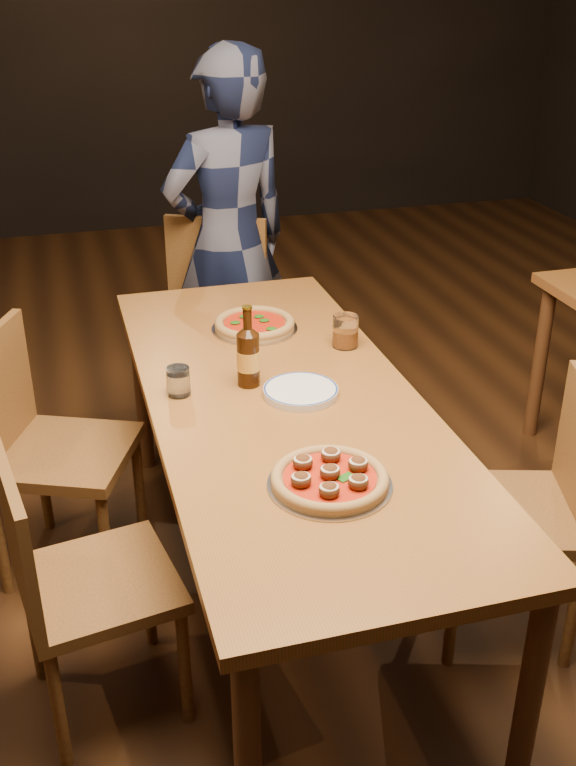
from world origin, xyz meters
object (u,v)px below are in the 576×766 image
object	(u,v)px
table_main	(284,417)
amber_glass	(345,331)
chair_end	(207,329)
water_glass	(178,381)
diner	(229,243)
chair_main_sw	(65,452)
chair_main_e	(510,510)
chair_main_nw	(99,581)
beer_bottle	(248,358)
pizza_meatball	(330,478)
pizza_margherita	(255,324)
plate_stack	(301,391)

from	to	relation	value
table_main	amber_glass	xyz separation A→B (m)	(0.30, 0.30, 0.13)
chair_end	water_glass	xyz separation A→B (m)	(-0.28, -1.09, 0.31)
diner	amber_glass	bearing A→B (deg)	84.41
chair_main_sw	chair_main_e	xyz separation A→B (m)	(1.28, -0.68, -0.01)
chair_main_sw	amber_glass	distance (m)	1.02
chair_main_nw	beer_bottle	world-z (taller)	beer_bottle
chair_main_nw	amber_glass	distance (m)	1.15
chair_end	pizza_meatball	world-z (taller)	chair_end
pizza_meatball	water_glass	world-z (taller)	water_glass
table_main	pizza_meatball	world-z (taller)	pizza_meatball
water_glass	amber_glass	xyz separation A→B (m)	(0.60, 0.20, 0.01)
chair_main_nw	water_glass	xyz separation A→B (m)	(0.30, 0.41, 0.37)
pizza_margherita	plate_stack	size ratio (longest dim) A/B	1.34
chair_main_sw	chair_main_e	bearing A→B (deg)	-94.71
pizza_meatball	chair_main_nw	bearing A→B (deg)	162.38
pizza_margherita	water_glass	bearing A→B (deg)	-128.44
beer_bottle	water_glass	size ratio (longest dim) A/B	2.84
plate_stack	table_main	bearing A→B (deg)	178.01
pizza_meatball	water_glass	bearing A→B (deg)	115.53
table_main	water_glass	world-z (taller)	water_glass
beer_bottle	diner	xyz separation A→B (m)	(0.20, 1.21, -0.02)
chair_main_sw	table_main	bearing A→B (deg)	-94.86
chair_main_sw	pizza_meatball	size ratio (longest dim) A/B	2.90
chair_main_sw	pizza_margherita	bearing A→B (deg)	-52.91
plate_stack	diner	size ratio (longest dim) A/B	0.14
chair_main_nw	plate_stack	size ratio (longest dim) A/B	3.78
pizza_meatball	beer_bottle	xyz separation A→B (m)	(-0.07, 0.60, 0.07)
beer_bottle	chair_main_nw	bearing A→B (deg)	-141.36
chair_main_sw	plate_stack	world-z (taller)	chair_main_sw
table_main	plate_stack	xyz separation A→B (m)	(0.05, -0.00, 0.08)
table_main	chair_main_nw	size ratio (longest dim) A/B	2.34
chair_main_e	water_glass	distance (m)	1.07
pizza_margherita	amber_glass	distance (m)	0.35
chair_main_nw	chair_end	xyz separation A→B (m)	(0.59, 1.50, 0.05)
chair_main_e	amber_glass	size ratio (longest dim) A/B	8.13
pizza_meatball	diner	world-z (taller)	diner
plate_stack	beer_bottle	distance (m)	0.19
chair_end	pizza_margherita	size ratio (longest dim) A/B	3.17
chair_end	amber_glass	size ratio (longest dim) A/B	8.87
table_main	pizza_margherita	world-z (taller)	pizza_margherita
pizza_margherita	diner	world-z (taller)	diner
chair_main_nw	beer_bottle	bearing A→B (deg)	-60.97
chair_main_e	pizza_meatball	world-z (taller)	chair_main_e
table_main	diner	distance (m)	1.33
chair_main_e	pizza_margherita	bearing A→B (deg)	-129.09
chair_main_nw	chair_main_sw	distance (m)	0.67
table_main	chair_main_sw	world-z (taller)	chair_main_sw
plate_stack	beer_bottle	xyz separation A→B (m)	(-0.13, 0.11, 0.08)
pizza_meatball	pizza_margherita	distance (m)	1.02
chair_main_e	water_glass	size ratio (longest dim) A/B	9.98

